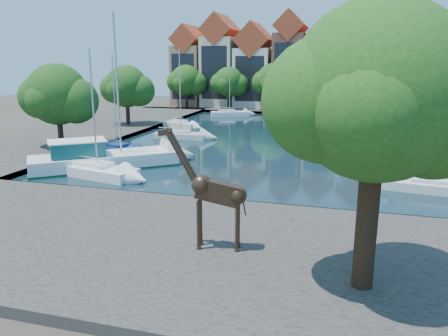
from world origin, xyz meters
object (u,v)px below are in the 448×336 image
object	(u,v)px
plane_tree	(381,98)
sailboat_right_a	(424,184)
motorsailer	(99,157)
giraffe_statue	(213,191)
sailboat_left_a	(98,169)

from	to	relation	value
plane_tree	sailboat_right_a	bearing A→B (deg)	74.50
plane_tree	motorsailer	world-z (taller)	motorsailer
plane_tree	giraffe_statue	xyz separation A→B (m)	(-6.68, 1.79, -4.44)
giraffe_statue	sailboat_left_a	distance (m)	17.31
motorsailer	sailboat_right_a	xyz separation A→B (m)	(25.31, 0.32, -0.45)
plane_tree	sailboat_left_a	bearing A→B (deg)	146.45
giraffe_statue	motorsailer	bearing A→B (deg)	136.14
giraffe_statue	sailboat_right_a	bearing A→B (deg)	51.71
plane_tree	sailboat_right_a	size ratio (longest dim) A/B	1.01
motorsailer	sailboat_right_a	bearing A→B (deg)	0.72
motorsailer	sailboat_left_a	bearing A→B (deg)	-62.07
plane_tree	sailboat_left_a	world-z (taller)	plane_tree
giraffe_statue	plane_tree	bearing A→B (deg)	-15.01
motorsailer	giraffe_statue	bearing A→B (deg)	-43.86
motorsailer	sailboat_right_a	world-z (taller)	motorsailer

